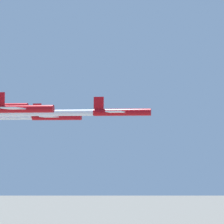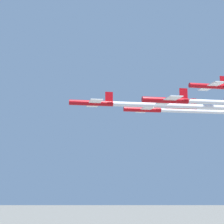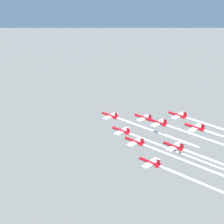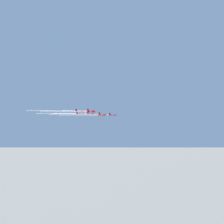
% 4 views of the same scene
% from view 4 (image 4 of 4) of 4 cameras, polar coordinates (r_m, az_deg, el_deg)
% --- Properties ---
extents(jet_0, '(8.76, 8.58, 3.06)m').
position_cam_4_polar(jet_0, '(212.60, 0.16, -0.97)').
color(jet_0, '#B20C14').
extents(jet_1, '(8.76, 8.58, 3.06)m').
position_cam_4_polar(jet_1, '(218.78, -3.57, -1.15)').
color(jet_1, '#B20C14').
extents(jet_2, '(8.76, 8.58, 3.06)m').
position_cam_4_polar(jet_2, '(203.34, -3.21, -0.78)').
color(jet_2, '#B20C14').
extents(jet_3, '(8.76, 8.58, 3.06)m').
position_cam_4_polar(jet_3, '(225.97, -7.07, -0.55)').
color(jet_3, '#B20C14').
extents(jet_4, '(8.76, 8.58, 3.06)m').
position_cam_4_polar(jet_4, '(210.61, -6.97, 0.38)').
color(jet_4, '#B20C14').
extents(jet_5, '(8.76, 8.58, 3.06)m').
position_cam_4_polar(jet_5, '(194.97, -6.87, 0.07)').
color(jet_5, '#B20C14').
extents(jet_6, '(8.76, 8.58, 3.06)m').
position_cam_4_polar(jet_6, '(233.79, -10.35, -0.85)').
color(jet_6, '#B20C14').
extents(jet_7, '(8.76, 8.58, 3.06)m').
position_cam_4_polar(jet_7, '(218.29, -10.50, -0.59)').
color(jet_7, '#B20C14').
extents(jet_8, '(8.76, 8.58, 3.06)m').
position_cam_4_polar(jet_8, '(202.91, -10.66, 0.29)').
color(jet_8, '#B20C14').
extents(smoke_trail_0, '(37.24, 21.93, 1.01)m').
position_cam_4_polar(smoke_trail_0, '(210.37, -6.69, -0.93)').
color(smoke_trail_0, white).
extents(smoke_trail_1, '(40.98, 24.00, 0.88)m').
position_cam_4_polar(smoke_trail_1, '(218.25, -10.80, -1.10)').
color(smoke_trail_1, white).
extents(smoke_trail_2, '(44.23, 25.87, 0.89)m').
position_cam_4_polar(smoke_trail_2, '(202.86, -11.51, -0.72)').
color(smoke_trail_2, white).
extents(smoke_trail_3, '(37.52, 22.05, 0.93)m').
position_cam_4_polar(smoke_trail_3, '(226.87, -13.53, -0.50)').
color(smoke_trail_3, white).
extents(smoke_trail_4, '(25.09, 14.91, 0.91)m').
position_cam_4_polar(smoke_trail_4, '(210.99, -11.97, 0.41)').
color(smoke_trail_4, white).
extents(smoke_trail_5, '(43.36, 25.47, 1.06)m').
position_cam_4_polar(smoke_trail_5, '(196.39, -15.32, 0.13)').
color(smoke_trail_5, white).
extents(smoke_trail_6, '(31.34, 18.55, 0.99)m').
position_cam_4_polar(smoke_trail_6, '(235.61, -15.70, -0.80)').
color(smoke_trail_6, white).
extents(smoke_trail_7, '(40.66, 23.88, 0.99)m').
position_cam_4_polar(smoke_trail_7, '(221.03, -17.60, -0.54)').
color(smoke_trail_7, white).
extents(smoke_trail_8, '(46.09, 26.96, 0.93)m').
position_cam_4_polar(smoke_trail_8, '(206.43, -19.14, 0.35)').
color(smoke_trail_8, white).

